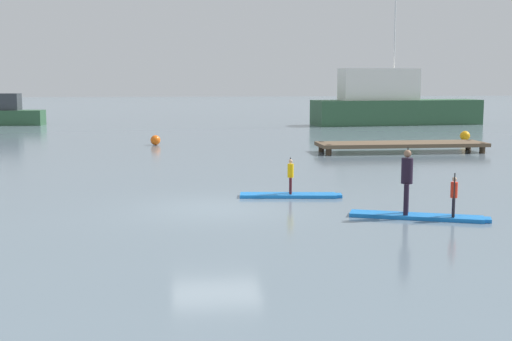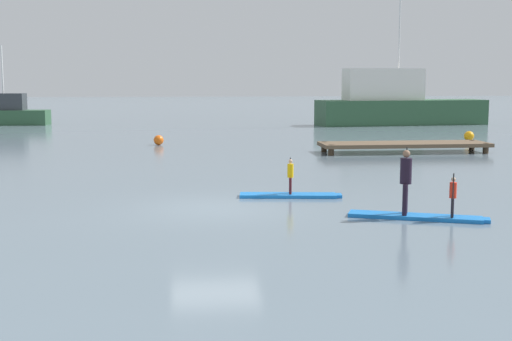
% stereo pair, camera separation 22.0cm
% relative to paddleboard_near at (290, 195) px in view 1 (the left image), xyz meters
% --- Properties ---
extents(ground_plane, '(240.00, 240.00, 0.00)m').
position_rel_paddleboard_near_xyz_m(ground_plane, '(-2.38, -1.55, -0.05)').
color(ground_plane, slate).
extents(paddleboard_near, '(3.16, 1.03, 0.10)m').
position_rel_paddleboard_near_xyz_m(paddleboard_near, '(0.00, 0.00, 0.00)').
color(paddleboard_near, blue).
rests_on(paddleboard_near, ground).
extents(paddler_child_solo, '(0.21, 0.38, 1.10)m').
position_rel_paddleboard_near_xyz_m(paddler_child_solo, '(0.00, 0.01, 0.65)').
color(paddler_child_solo, '#4C1419').
rests_on(paddler_child_solo, paddleboard_near).
extents(paddleboard_far, '(3.50, 1.82, 0.10)m').
position_rel_paddleboard_near_xyz_m(paddleboard_far, '(2.75, -3.61, 0.00)').
color(paddleboard_far, blue).
rests_on(paddleboard_far, ground).
extents(paddler_adult, '(0.39, 0.50, 1.73)m').
position_rel_paddleboard_near_xyz_m(paddler_adult, '(2.45, -3.48, 1.02)').
color(paddler_adult, black).
rests_on(paddler_adult, paddleboard_far).
extents(paddler_child_front, '(0.23, 0.35, 1.14)m').
position_rel_paddleboard_near_xyz_m(paddler_child_front, '(3.55, -3.94, 0.62)').
color(paddler_child_front, black).
rests_on(paddler_child_front, paddleboard_far).
extents(fishing_boat_white_large, '(13.60, 4.33, 13.45)m').
position_rel_paddleboard_near_xyz_m(fishing_boat_white_large, '(13.56, 31.82, 1.53)').
color(fishing_boat_white_large, '#2D5638').
rests_on(fishing_boat_white_large, ground).
extents(fishing_boat_green_midground, '(6.71, 2.30, 6.15)m').
position_rel_paddleboard_near_xyz_m(fishing_boat_green_midground, '(-16.78, 35.02, 0.82)').
color(fishing_boat_green_midground, '#2D5638').
rests_on(fishing_boat_green_midground, ground).
extents(floating_dock, '(8.25, 2.20, 0.49)m').
position_rel_paddleboard_near_xyz_m(floating_dock, '(7.59, 11.97, 0.35)').
color(floating_dock, brown).
rests_on(floating_dock, ground).
extents(mooring_buoy_near, '(0.54, 0.54, 0.54)m').
position_rel_paddleboard_near_xyz_m(mooring_buoy_near, '(-4.50, 17.19, 0.22)').
color(mooring_buoy_near, orange).
rests_on(mooring_buoy_near, ground).
extents(mooring_buoy_mid, '(0.58, 0.58, 0.58)m').
position_rel_paddleboard_near_xyz_m(mooring_buoy_mid, '(13.35, 17.58, 0.24)').
color(mooring_buoy_mid, orange).
rests_on(mooring_buoy_mid, ground).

